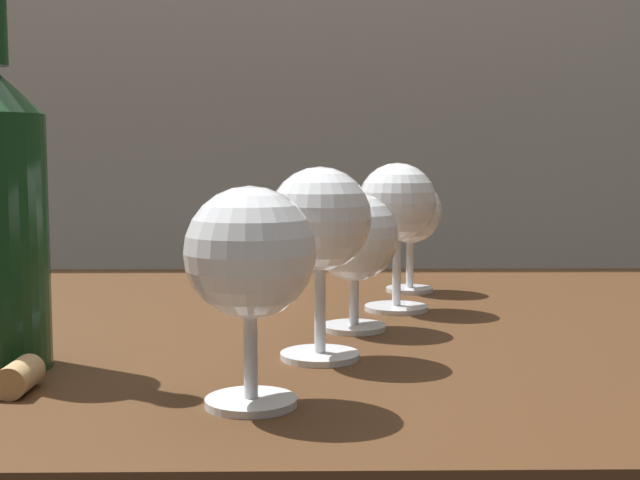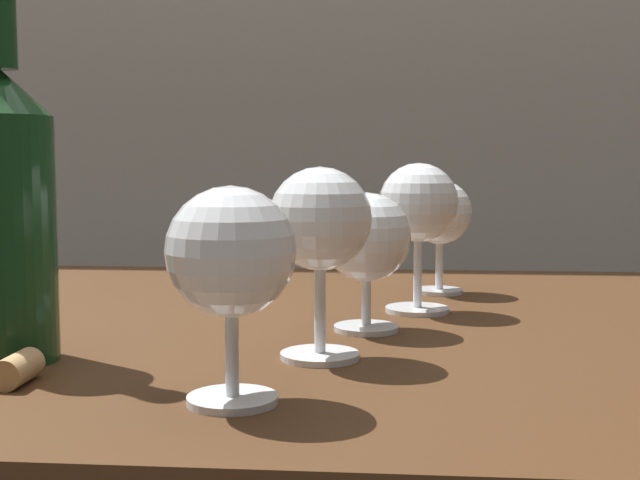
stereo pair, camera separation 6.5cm
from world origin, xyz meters
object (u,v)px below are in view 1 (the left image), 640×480
Objects in this scene: wine_glass_merlot at (354,240)px; wine_glass_port at (320,225)px; wine_glass_white at (397,205)px; wine_glass_cabernet at (250,258)px; wine_glass_pinot at (410,215)px; cork at (19,377)px.

wine_glass_port is at bearing -106.48° from wine_glass_merlot.
wine_glass_white is at bearing 68.63° from wine_glass_port.
wine_glass_port is at bearing 69.94° from wine_glass_cabernet.
wine_glass_pinot is (0.08, 0.23, 0.01)m from wine_glass_merlot.
wine_glass_cabernet is 1.10× the size of wine_glass_merlot.
wine_glass_port is 0.36m from wine_glass_pinot.
wine_glass_cabernet is 3.34× the size of cork.
wine_glass_port is 1.19× the size of wine_glass_merlot.
wine_glass_merlot is 0.95× the size of wine_glass_pinot.
wine_glass_port is 0.98× the size of wine_glass_white.
wine_glass_cabernet is 0.25m from wine_glass_merlot.
cork is (-0.16, 0.03, -0.08)m from wine_glass_cabernet.
wine_glass_white reaches higher than wine_glass_port.
wine_glass_white is 0.13m from wine_glass_pinot.
wine_glass_merlot is at bearing 71.61° from wine_glass_cabernet.
wine_glass_pinot is at bearing 70.65° from wine_glass_merlot.
wine_glass_merlot is at bearing 73.52° from wine_glass_port.
wine_glass_white is 1.15× the size of wine_glass_pinot.
wine_glass_white is at bearing 69.11° from wine_glass_cabernet.
wine_glass_cabernet is at bearing -108.86° from wine_glass_pinot.
wine_glass_pinot is (0.16, 0.46, -0.00)m from wine_glass_cabernet.
wine_glass_white is at bearing 63.53° from wine_glass_merlot.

